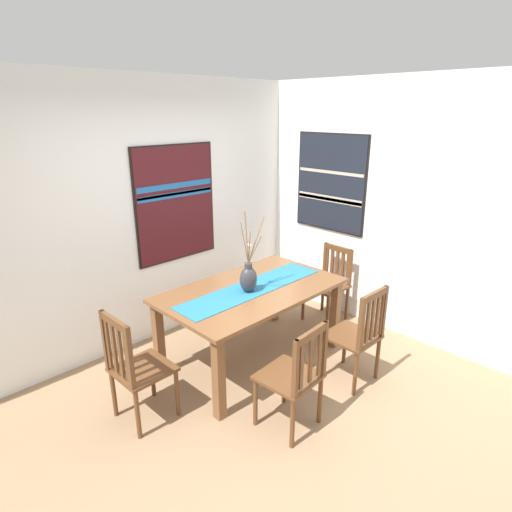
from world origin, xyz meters
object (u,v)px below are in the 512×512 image
(dining_table, at_px, (252,299))
(painting_on_side_wall, at_px, (331,183))
(chair_1, at_px, (358,334))
(chair_2, at_px, (294,376))
(chair_3, at_px, (329,282))
(centerpiece_vase, at_px, (248,278))
(painting_on_back_wall, at_px, (176,203))
(chair_0, at_px, (135,367))

(dining_table, xyz_separation_m, painting_on_side_wall, (1.52, 0.24, 0.90))
(chair_1, xyz_separation_m, chair_2, (-0.86, 0.01, -0.02))
(chair_3, height_order, painting_on_side_wall, painting_on_side_wall)
(painting_on_side_wall, bearing_deg, chair_3, -137.11)
(centerpiece_vase, distance_m, chair_3, 1.40)
(dining_table, relative_size, painting_on_back_wall, 1.41)
(chair_3, bearing_deg, centerpiece_vase, -179.04)
(chair_2, bearing_deg, dining_table, 64.17)
(chair_3, relative_size, painting_on_back_wall, 0.72)
(painting_on_back_wall, bearing_deg, dining_table, -86.48)
(centerpiece_vase, bearing_deg, chair_0, 177.78)
(chair_0, distance_m, chair_3, 2.50)
(dining_table, height_order, chair_2, chair_2)
(centerpiece_vase, distance_m, chair_2, 1.05)
(dining_table, relative_size, chair_3, 1.97)
(dining_table, distance_m, chair_0, 1.26)
(chair_3, distance_m, painting_on_back_wall, 1.96)
(chair_3, height_order, painting_on_back_wall, painting_on_back_wall)
(chair_1, bearing_deg, centerpiece_vase, 119.02)
(chair_0, distance_m, painting_on_back_wall, 1.85)
(chair_2, bearing_deg, chair_0, 131.14)
(centerpiece_vase, distance_m, painting_on_back_wall, 1.23)
(chair_1, height_order, painting_on_side_wall, painting_on_side_wall)
(dining_table, xyz_separation_m, chair_0, (-1.25, 0.01, -0.17))
(chair_0, height_order, chair_1, chair_0)
(chair_2, height_order, painting_on_back_wall, painting_on_back_wall)
(chair_1, relative_size, chair_2, 1.03)
(painting_on_side_wall, bearing_deg, centerpiece_vase, -170.22)
(chair_0, height_order, painting_on_back_wall, painting_on_back_wall)
(centerpiece_vase, relative_size, chair_0, 0.79)
(chair_2, distance_m, painting_on_side_wall, 2.53)
(dining_table, bearing_deg, painting_on_side_wall, 8.99)
(chair_3, bearing_deg, chair_2, -151.95)
(chair_0, relative_size, painting_on_back_wall, 0.78)
(painting_on_back_wall, height_order, painting_on_side_wall, painting_on_side_wall)
(painting_on_back_wall, bearing_deg, chair_0, -137.84)
(chair_0, bearing_deg, dining_table, -0.48)
(chair_0, xyz_separation_m, painting_on_back_wall, (1.18, 1.07, 0.94))
(painting_on_back_wall, distance_m, painting_on_side_wall, 1.80)
(chair_1, relative_size, painting_on_back_wall, 0.76)
(chair_0, bearing_deg, painting_on_side_wall, 4.75)
(chair_1, bearing_deg, chair_0, 150.72)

